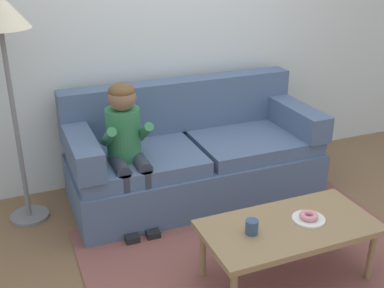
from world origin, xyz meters
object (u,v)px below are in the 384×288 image
(couch, at_px, (193,157))
(toy_controller, at_px, (288,223))
(coffee_table, at_px, (289,230))
(mug, at_px, (252,227))
(donut, at_px, (309,216))
(person_child, at_px, (126,141))
(floor_lamp, at_px, (0,27))

(couch, height_order, toy_controller, couch)
(couch, distance_m, coffee_table, 1.30)
(coffee_table, xyz_separation_m, mug, (-0.27, 0.01, 0.09))
(coffee_table, height_order, donut, donut)
(coffee_table, relative_size, person_child, 1.01)
(donut, height_order, toy_controller, donut)
(coffee_table, distance_m, mug, 0.28)
(floor_lamp, bearing_deg, toy_controller, -25.57)
(coffee_table, bearing_deg, floor_lamp, 136.84)
(couch, relative_size, person_child, 1.89)
(person_child, bearing_deg, mug, -66.11)
(coffee_table, relative_size, mug, 12.35)
(couch, distance_m, mug, 1.30)
(coffee_table, distance_m, donut, 0.16)
(toy_controller, xyz_separation_m, floor_lamp, (-1.85, 0.89, 1.48))
(person_child, height_order, floor_lamp, floor_lamp)
(donut, bearing_deg, mug, 179.00)
(coffee_table, xyz_separation_m, person_child, (-0.75, 1.09, 0.30))
(mug, bearing_deg, floor_lamp, 131.35)
(coffee_table, bearing_deg, mug, 178.64)
(coffee_table, bearing_deg, toy_controller, 55.08)
(person_child, xyz_separation_m, mug, (0.48, -1.08, -0.22))
(coffee_table, distance_m, person_child, 1.35)
(couch, xyz_separation_m, toy_controller, (0.48, -0.78, -0.32))
(donut, relative_size, mug, 1.33)
(donut, height_order, floor_lamp, floor_lamp)
(floor_lamp, bearing_deg, person_child, -22.71)
(floor_lamp, bearing_deg, donut, -40.60)
(couch, xyz_separation_m, person_child, (-0.62, -0.21, 0.33))
(coffee_table, xyz_separation_m, toy_controller, (0.36, 0.51, -0.34))
(person_child, distance_m, floor_lamp, 1.17)
(donut, bearing_deg, floor_lamp, 139.40)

